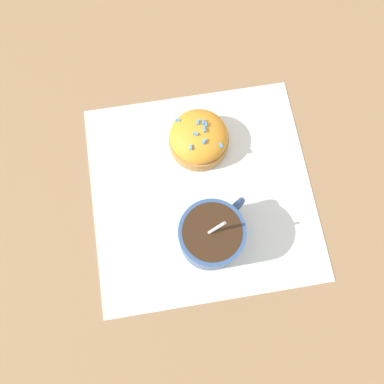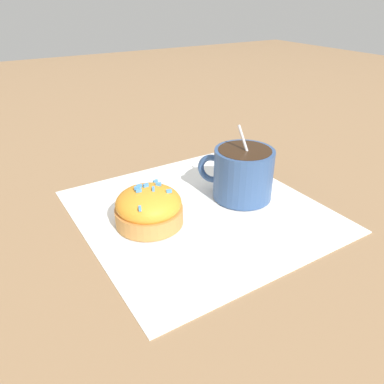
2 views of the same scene
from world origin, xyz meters
name	(u,v)px [view 1 (image 1 of 2)]	position (x,y,z in m)	size (l,w,h in m)	color
ground_plane	(202,191)	(0.00, 0.00, 0.00)	(3.00, 3.00, 0.00)	#93704C
paper_napkin	(202,191)	(0.00, 0.00, 0.00)	(0.32, 0.33, 0.00)	white
coffee_cup	(209,235)	(-0.07, 0.00, 0.04)	(0.09, 0.10, 0.11)	#335184
frosted_pastry	(199,138)	(0.07, -0.01, 0.03)	(0.09, 0.09, 0.05)	#C18442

